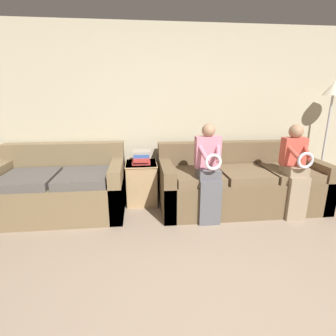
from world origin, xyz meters
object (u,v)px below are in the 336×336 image
at_px(side_shelf, 142,182).
at_px(floor_lamp, 332,101).
at_px(child_left_seated, 209,170).
at_px(child_right_seated, 296,167).
at_px(couch_main, 239,184).
at_px(couch_side, 61,189).
at_px(book_stack, 141,157).

xyz_separation_m(side_shelf, floor_lamp, (2.86, 0.01, 1.16)).
height_order(child_left_seated, child_right_seated, child_left_seated).
bearing_deg(floor_lamp, child_left_seated, -161.23).
height_order(couch_main, child_left_seated, child_left_seated).
relative_size(child_left_seated, floor_lamp, 0.70).
distance_m(couch_main, child_left_seated, 0.78).
bearing_deg(child_right_seated, side_shelf, 161.00).
bearing_deg(couch_side, side_shelf, 11.28).
xyz_separation_m(child_left_seated, floor_lamp, (2.03, 0.69, 0.80)).
distance_m(book_stack, floor_lamp, 2.96).
relative_size(couch_side, child_left_seated, 1.37).
bearing_deg(side_shelf, floor_lamp, 0.20).
xyz_separation_m(side_shelf, book_stack, (0.00, -0.00, 0.38)).
distance_m(couch_main, side_shelf, 1.43).
height_order(side_shelf, book_stack, book_stack).
xyz_separation_m(child_left_seated, child_right_seated, (1.14, -0.00, -0.00)).
bearing_deg(couch_side, child_left_seated, -13.41).
relative_size(couch_main, side_shelf, 3.75).
distance_m(couch_side, child_left_seated, 2.01).
xyz_separation_m(couch_main, couch_side, (-2.50, 0.06, 0.00)).
bearing_deg(side_shelf, couch_main, -11.31).
relative_size(child_left_seated, book_stack, 4.07).
bearing_deg(couch_main, book_stack, 168.70).
bearing_deg(book_stack, couch_main, -11.30).
distance_m(couch_side, book_stack, 1.18).
distance_m(couch_side, child_right_seated, 3.13).
xyz_separation_m(couch_side, book_stack, (1.10, 0.22, 0.36)).
distance_m(couch_main, child_right_seated, 0.78).
height_order(couch_main, side_shelf, couch_main).
bearing_deg(child_left_seated, book_stack, 140.67).
distance_m(couch_main, floor_lamp, 1.87).
bearing_deg(floor_lamp, book_stack, -179.78).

